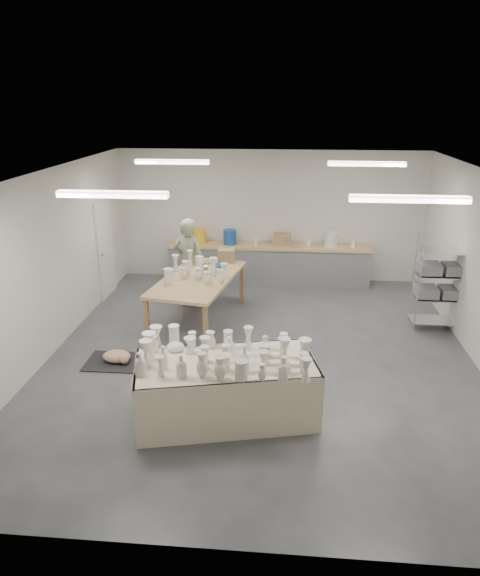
# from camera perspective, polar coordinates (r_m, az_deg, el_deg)

# --- Properties ---
(room) EXTENTS (8.00, 8.02, 3.00)m
(room) POSITION_cam_1_polar(r_m,az_deg,el_deg) (8.05, 1.73, 5.92)
(room) COLOR #424449
(room) RESTS_ON ground
(back_counter) EXTENTS (4.60, 0.60, 1.24)m
(back_counter) POSITION_cam_1_polar(r_m,az_deg,el_deg) (11.93, 3.14, 2.87)
(back_counter) COLOR tan
(back_counter) RESTS_ON ground
(wire_shelf) EXTENTS (0.88, 0.48, 1.80)m
(wire_shelf) POSITION_cam_1_polar(r_m,az_deg,el_deg) (10.05, 21.31, 0.67)
(wire_shelf) COLOR silver
(wire_shelf) RESTS_ON ground
(drying_table) EXTENTS (2.54, 1.62, 1.20)m
(drying_table) POSITION_cam_1_polar(r_m,az_deg,el_deg) (6.94, -1.62, -10.89)
(drying_table) COLOR olive
(drying_table) RESTS_ON ground
(work_table) EXTENTS (1.64, 2.61, 1.29)m
(work_table) POSITION_cam_1_polar(r_m,az_deg,el_deg) (9.73, -4.43, 1.37)
(work_table) COLOR tan
(work_table) RESTS_ON ground
(rug) EXTENTS (1.00, 0.70, 0.02)m
(rug) POSITION_cam_1_polar(r_m,az_deg,el_deg) (8.71, -13.49, -7.98)
(rug) COLOR black
(rug) RESTS_ON ground
(cat) EXTENTS (0.48, 0.36, 0.19)m
(cat) POSITION_cam_1_polar(r_m,az_deg,el_deg) (8.64, -13.44, -7.40)
(cat) COLOR white
(cat) RESTS_ON rug
(potter) EXTENTS (0.77, 0.61, 1.85)m
(potter) POSITION_cam_1_polar(r_m,az_deg,el_deg) (10.46, -5.65, 2.79)
(potter) COLOR gray
(potter) RESTS_ON ground
(red_stool) EXTENTS (0.46, 0.46, 0.35)m
(red_stool) POSITION_cam_1_polar(r_m,az_deg,el_deg) (10.90, -5.29, 0.17)
(red_stool) COLOR #B6301A
(red_stool) RESTS_ON ground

